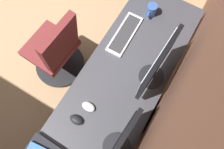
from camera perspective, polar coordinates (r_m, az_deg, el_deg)
floor_plane at (r=3.07m, az=-26.07°, el=13.36°), size 4.98×4.98×0.00m
wall_back at (r=1.22m, az=25.23°, el=6.10°), size 4.44×0.10×2.60m
desk at (r=1.70m, az=1.46°, el=-4.08°), size 2.02×0.64×0.73m
drawer_pedestal at (r=1.99m, az=1.66°, el=-7.26°), size 0.40×0.51×0.69m
monitor_primary at (r=1.46m, az=12.18°, el=2.57°), size 0.49×0.20×0.43m
monitor_secondary at (r=1.33m, az=1.34°, el=-19.01°), size 0.48×0.20×0.41m
keyboard_main at (r=1.81m, az=3.49°, el=10.98°), size 0.42×0.15×0.02m
mouse_main at (r=1.59m, az=-6.44°, el=-8.72°), size 0.06×0.10×0.03m
mouse_spare at (r=1.58m, az=-9.65°, el=-12.05°), size 0.06×0.10×0.03m
coffee_mug at (r=1.91m, az=10.69°, el=16.87°), size 0.13×0.09×0.11m
office_chair at (r=2.11m, az=-14.96°, el=6.02°), size 0.56×0.57×0.97m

